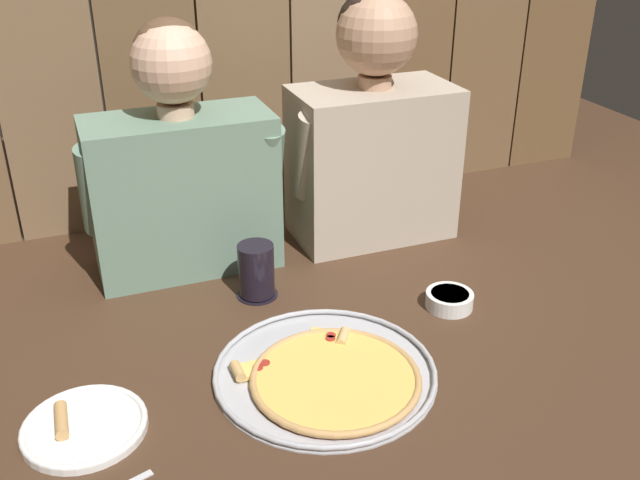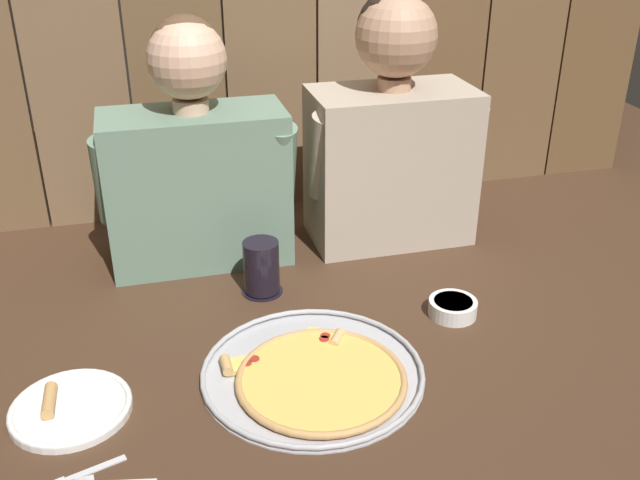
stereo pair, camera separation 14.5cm
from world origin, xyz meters
The scene contains 8 objects.
ground_plane centered at (0.00, 0.00, 0.00)m, with size 3.20×3.20×0.00m, color #422B1C.
pizza_tray centered at (-0.09, -0.11, 0.01)m, with size 0.42×0.42×0.03m.
dinner_plate centered at (-0.53, -0.09, 0.01)m, with size 0.21×0.21×0.03m.
drinking_glass centered at (-0.13, 0.23, 0.06)m, with size 0.09×0.09×0.12m.
dipping_bowl centered at (0.25, 0.03, 0.02)m, with size 0.10×0.10×0.03m.
diner_left centered at (-0.24, 0.43, 0.25)m, with size 0.45×0.20×0.58m.
diner_right centered at (0.24, 0.43, 0.28)m, with size 0.43×0.22×0.61m.
wooden_backdrop_wall centered at (0.00, 0.72, 0.56)m, with size 2.19×0.03×1.12m.
Camera 1 is at (-0.49, -1.11, 0.84)m, focal length 40.50 mm.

